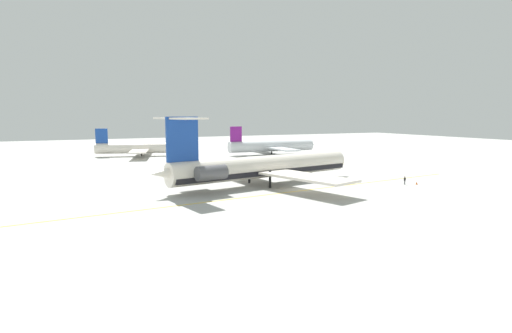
{
  "coord_description": "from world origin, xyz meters",
  "views": [
    {
      "loc": [
        -38.25,
        -62.2,
        13.52
      ],
      "look_at": [
        -2.79,
        12.02,
        3.11
      ],
      "focal_mm": 28.71,
      "sensor_mm": 36.0,
      "label": 1
    }
  ],
  "objects": [
    {
      "name": "ground",
      "position": [
        0.0,
        0.0,
        0.0
      ],
      "size": [
        361.12,
        361.12,
        0.0
      ],
      "primitive_type": "plane",
      "color": "#ADADA8"
    },
    {
      "name": "main_jetliner",
      "position": [
        -4.04,
        7.8,
        3.61
      ],
      "size": [
        45.27,
        40.23,
        13.23
      ],
      "rotation": [
        0.0,
        0.0,
        0.17
      ],
      "color": "silver",
      "rests_on": "ground"
    },
    {
      "name": "airliner_far_left",
      "position": [
        -13.65,
        74.88,
        2.69
      ],
      "size": [
        30.25,
        30.23,
        9.14
      ],
      "rotation": [
        0.0,
        0.0,
        -0.26
      ],
      "color": "silver",
      "rests_on": "ground"
    },
    {
      "name": "airliner_mid_left",
      "position": [
        28.04,
        62.12,
        2.86
      ],
      "size": [
        32.46,
        32.04,
        9.72
      ],
      "rotation": [
        0.0,
        0.0,
        -0.05
      ],
      "color": "silver",
      "rests_on": "ground"
    },
    {
      "name": "ground_crew_near_nose",
      "position": [
        21.7,
        -3.86,
        1.04
      ],
      "size": [
        0.26,
        0.38,
        1.64
      ],
      "rotation": [
        0.0,
        0.0,
        0.45
      ],
      "color": "black",
      "rests_on": "ground"
    },
    {
      "name": "ground_crew_near_tail",
      "position": [
        16.24,
        31.73,
        1.15
      ],
      "size": [
        0.29,
        0.44,
        1.82
      ],
      "rotation": [
        0.0,
        0.0,
        5.93
      ],
      "color": "black",
      "rests_on": "ground"
    },
    {
      "name": "ground_crew_portside",
      "position": [
        11.41,
        34.67,
        1.12
      ],
      "size": [
        0.28,
        0.45,
        1.77
      ],
      "rotation": [
        0.0,
        0.0,
        3.04
      ],
      "color": "black",
      "rests_on": "ground"
    },
    {
      "name": "safety_cone_nose",
      "position": [
        24.05,
        -4.67,
        0.28
      ],
      "size": [
        0.4,
        0.4,
        0.55
      ],
      "primitive_type": "cone",
      "color": "#EA590F",
      "rests_on": "ground"
    },
    {
      "name": "taxiway_centreline",
      "position": [
        -2.79,
        -0.86,
        0.0
      ],
      "size": [
        85.59,
        9.28,
        0.01
      ],
      "primitive_type": "cube",
      "rotation": [
        0.0,
        0.0,
        0.1
      ],
      "color": "gold",
      "rests_on": "ground"
    }
  ]
}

